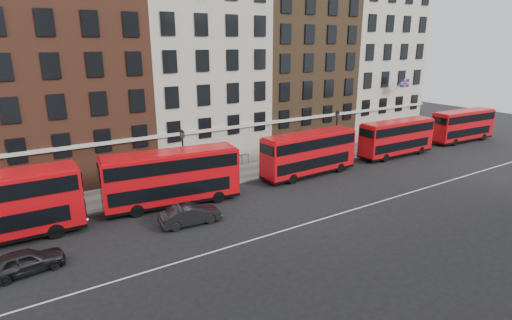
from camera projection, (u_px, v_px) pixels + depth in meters
ground at (299, 211)px, 30.66m from camera, size 120.00×120.00×0.00m
pavement at (232, 174)px, 39.13m from camera, size 80.00×5.00×0.15m
kerb at (245, 181)px, 37.11m from camera, size 80.00×0.30×0.16m
road_centre_line at (316, 221)px, 29.04m from camera, size 70.00×0.12×0.01m
building_terrace at (194, 65)px, 42.07m from camera, size 64.00×11.95×22.00m
bus_b at (171, 177)px, 31.21m from camera, size 10.78×3.76×4.44m
bus_c at (309, 153)px, 38.38m from camera, size 10.17×2.77×4.24m
bus_d at (396, 137)px, 44.97m from camera, size 9.82×2.57×4.10m
bus_e at (463, 125)px, 51.66m from camera, size 9.86×2.90×4.09m
car_rear at (25, 261)px, 22.34m from camera, size 4.25×2.09×1.39m
car_front at (190, 214)px, 28.38m from camera, size 4.47×1.82×1.44m
lamp_post_left at (183, 157)px, 34.20m from camera, size 0.44×0.44×5.33m
lamp_post_right at (336, 132)px, 43.58m from camera, size 0.44×0.44×5.33m
traffic_light at (413, 127)px, 49.12m from camera, size 0.25×0.45×3.27m
iron_railings at (222, 163)px, 40.75m from camera, size 6.60×0.06×1.00m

